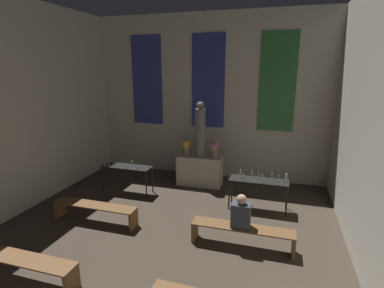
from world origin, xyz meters
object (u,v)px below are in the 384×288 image
Objects in this scene: candle_rack_left at (127,169)px; person_seated at (241,213)px; altar at (200,170)px; pew_back_left at (95,209)px; pew_back_right at (242,232)px; pew_second_left at (21,264)px; candle_rack_right at (259,183)px; statue at (200,131)px; flower_vase_right at (214,148)px; flower_vase_left at (186,146)px.

candle_rack_left is 2.13× the size of person_seated.
altar is at bearing 32.33° from candle_rack_left.
candle_rack_left is 3.80m from person_seated.
person_seated reaches higher than pew_back_left.
pew_back_right is (3.27, 0.00, 0.00)m from pew_back_left.
person_seated is (3.23, 2.00, 0.39)m from pew_second_left.
candle_rack_left reaches higher than altar.
candle_rack_right reaches higher than pew_second_left.
altar is 0.66× the size of pew_back_right.
pew_back_left is (-1.64, -2.86, -0.13)m from altar.
flower_vase_right is at bearing 0.00° from statue.
flower_vase_left reaches higher than candle_rack_left.
statue is 1.12× the size of candle_rack_left.
pew_back_right is (3.42, -1.73, -0.35)m from candle_rack_left.
candle_rack_right is (1.78, -1.13, -0.96)m from statue.
pew_back_right is (1.22, -2.86, -0.83)m from flower_vase_right.
candle_rack_left is at bearing -179.94° from candle_rack_right.
candle_rack_left is at bearing -152.86° from flower_vase_right.
altar reaches higher than pew_back_left.
pew_back_left is at bearing 180.00° from pew_back_right.
pew_back_left is (0.00, 2.00, 0.00)m from pew_second_left.
pew_second_left is at bearing -132.51° from candle_rack_right.
person_seated is at bearing -60.83° from altar.
pew_second_left is 2.00m from pew_back_left.
flower_vase_left and flower_vase_right have the same top height.
pew_second_left is 2.97× the size of person_seated.
altar is at bearing 0.00° from flower_vase_left.
pew_back_right is 0.40m from person_seated.
flower_vase_left reaches higher than candle_rack_right.
flower_vase_left is at bearing 125.70° from pew_back_right.
flower_vase_right reaches higher than person_seated.
candle_rack_left is at bearing 153.16° from pew_back_right.
pew_back_left is (-2.06, -2.86, -0.83)m from flower_vase_right.
flower_vase_left is 5.08m from pew_second_left.
altar is 5.13m from pew_second_left.
candle_rack_left is 0.72× the size of pew_back_left.
pew_second_left is (-2.06, -4.86, -0.83)m from flower_vase_right.
statue is 0.80× the size of pew_back_right.
flower_vase_right is 5.34m from pew_second_left.
person_seated is (2.02, -2.86, -0.44)m from flower_vase_left.
candle_rack_right is 0.72× the size of pew_back_right.
flower_vase_left is at bearing 75.93° from pew_second_left.
pew_back_right is (3.27, 2.00, 0.00)m from pew_second_left.
pew_back_right is (-0.15, -1.73, -0.35)m from candle_rack_right.
altar is 2.12m from candle_rack_left.
altar is 0.92× the size of candle_rack_left.
pew_back_left is at bearing -125.70° from flower_vase_right.
flower_vase_right is 1.83m from candle_rack_right.
altar is at bearing 119.77° from pew_back_right.
pew_back_left and pew_back_right have the same top height.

